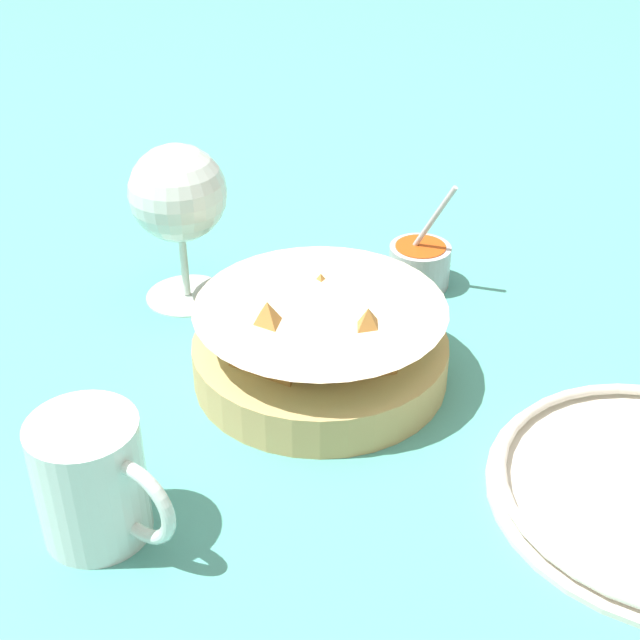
% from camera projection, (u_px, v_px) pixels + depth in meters
% --- Properties ---
extents(ground_plane, '(4.00, 4.00, 0.00)m').
position_uv_depth(ground_plane, '(320.00, 376.00, 0.73)').
color(ground_plane, teal).
extents(food_basket, '(0.21, 0.21, 0.08)m').
position_uv_depth(food_basket, '(319.00, 346.00, 0.71)').
color(food_basket, tan).
rests_on(food_basket, ground_plane).
extents(sauce_cup, '(0.07, 0.06, 0.11)m').
position_uv_depth(sauce_cup, '(420.00, 263.00, 0.84)').
color(sauce_cup, '#B7B7BC').
rests_on(sauce_cup, ground_plane).
extents(wine_glass, '(0.09, 0.09, 0.15)m').
position_uv_depth(wine_glass, '(178.00, 198.00, 0.78)').
color(wine_glass, silver).
rests_on(wine_glass, ground_plane).
extents(beer_mug, '(0.11, 0.07, 0.09)m').
position_uv_depth(beer_mug, '(93.00, 484.00, 0.56)').
color(beer_mug, silver).
rests_on(beer_mug, ground_plane).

